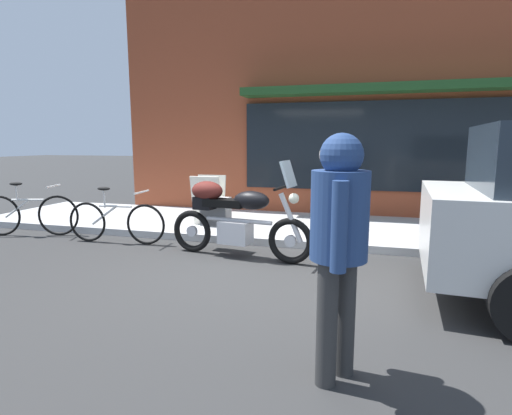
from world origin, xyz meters
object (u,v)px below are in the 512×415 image
parked_bicycle (116,221)px  pedestrian_walking (339,229)px  sandwich_board_sign (208,200)px  second_bicycle_by_cafe (29,214)px  touring_motorcycle (231,215)px

parked_bicycle → pedestrian_walking: (3.76, -2.95, 0.70)m
sandwich_board_sign → parked_bicycle: bearing=-131.5°
pedestrian_walking → sandwich_board_sign: pedestrian_walking is taller
second_bicycle_by_cafe → touring_motorcycle: bearing=-4.0°
pedestrian_walking → second_bicycle_by_cafe: bearing=151.5°
touring_motorcycle → sandwich_board_sign: touring_motorcycle is taller
sandwich_board_sign → pedestrian_walking: bearing=-57.8°
pedestrian_walking → sandwich_board_sign: 5.00m
touring_motorcycle → pedestrian_walking: 3.26m
pedestrian_walking → sandwich_board_sign: size_ratio=1.86×
touring_motorcycle → parked_bicycle: bearing=174.1°
pedestrian_walking → second_bicycle_by_cafe: pedestrian_walking is taller
pedestrian_walking → second_bicycle_by_cafe: size_ratio=1.01×
touring_motorcycle → second_bicycle_by_cafe: (-3.85, 0.27, -0.21)m
touring_motorcycle → second_bicycle_by_cafe: size_ratio=1.30×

